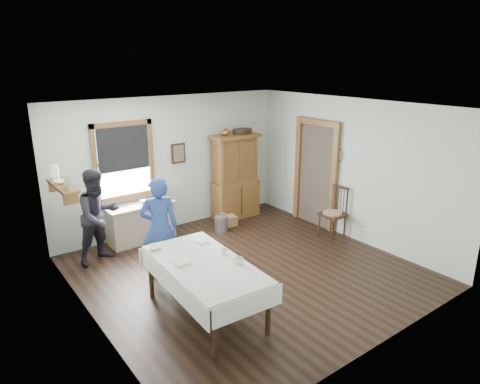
% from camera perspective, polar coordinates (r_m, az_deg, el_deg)
% --- Properties ---
extents(room, '(5.01, 5.01, 2.70)m').
position_cam_1_polar(room, '(6.71, 0.94, -0.24)').
color(room, black).
rests_on(room, ground).
extents(window, '(1.18, 0.07, 1.48)m').
position_cam_1_polar(window, '(8.26, -15.24, 4.48)').
color(window, white).
rests_on(window, room).
extents(doorway, '(0.09, 1.14, 2.22)m').
position_cam_1_polar(doorway, '(8.97, 10.08, 2.80)').
color(doorway, '#4C4036').
rests_on(doorway, room).
extents(wall_shelf, '(0.24, 1.00, 0.44)m').
position_cam_1_polar(wall_shelf, '(7.01, -22.72, 1.05)').
color(wall_shelf, brown).
rests_on(wall_shelf, room).
extents(framed_picture, '(0.30, 0.04, 0.40)m').
position_cam_1_polar(framed_picture, '(8.74, -8.20, 5.13)').
color(framed_picture, black).
rests_on(framed_picture, room).
extents(rug_beater, '(0.01, 0.27, 0.27)m').
position_cam_1_polar(rug_beater, '(8.49, 12.95, 5.66)').
color(rug_beater, black).
rests_on(rug_beater, room).
extents(work_counter, '(1.31, 0.52, 0.74)m').
position_cam_1_polar(work_counter, '(8.44, -13.03, -3.97)').
color(work_counter, tan).
rests_on(work_counter, room).
extents(china_hutch, '(1.09, 0.54, 1.84)m').
position_cam_1_polar(china_hutch, '(9.32, -0.61, 2.07)').
color(china_hutch, brown).
rests_on(china_hutch, room).
extents(dining_table, '(1.14, 2.02, 0.79)m').
position_cam_1_polar(dining_table, '(5.96, -4.68, -12.77)').
color(dining_table, silver).
rests_on(dining_table, room).
extents(spindle_chair, '(0.49, 0.49, 1.02)m').
position_cam_1_polar(spindle_chair, '(8.54, 12.27, -2.66)').
color(spindle_chair, black).
rests_on(spindle_chair, room).
extents(pail, '(0.36, 0.36, 0.30)m').
position_cam_1_polar(pail, '(8.77, -2.50, -4.25)').
color(pail, '#A0A3A8').
rests_on(pail, room).
extents(wicker_basket, '(0.37, 0.28, 0.21)m').
position_cam_1_polar(wicker_basket, '(9.03, -1.67, -3.89)').
color(wicker_basket, '#AB7E4D').
rests_on(wicker_basket, room).
extents(woman_blue, '(0.66, 0.55, 1.53)m').
position_cam_1_polar(woman_blue, '(6.92, -10.68, -5.15)').
color(woman_blue, navy).
rests_on(woman_blue, room).
extents(figure_dark, '(0.87, 0.76, 1.52)m').
position_cam_1_polar(figure_dark, '(7.68, -18.29, -3.48)').
color(figure_dark, black).
rests_on(figure_dark, room).
extents(table_cup_a, '(0.15, 0.15, 0.09)m').
position_cam_1_polar(table_cup_a, '(5.71, -0.12, -9.17)').
color(table_cup_a, white).
rests_on(table_cup_a, dining_table).
extents(table_cup_b, '(0.12, 0.12, 0.09)m').
position_cam_1_polar(table_cup_b, '(5.96, -2.14, -7.98)').
color(table_cup_b, white).
rests_on(table_cup_b, dining_table).
extents(table_bowl, '(0.23, 0.23, 0.06)m').
position_cam_1_polar(table_bowl, '(6.26, -11.30, -7.22)').
color(table_bowl, white).
rests_on(table_bowl, dining_table).
extents(counter_book, '(0.28, 0.28, 0.02)m').
position_cam_1_polar(counter_book, '(8.43, -10.26, -1.07)').
color(counter_book, brown).
rests_on(counter_book, work_counter).
extents(counter_bowl, '(0.25, 0.25, 0.06)m').
position_cam_1_polar(counter_bowl, '(8.29, -12.03, -1.35)').
color(counter_bowl, white).
rests_on(counter_bowl, work_counter).
extents(shelf_bowl, '(0.22, 0.22, 0.05)m').
position_cam_1_polar(shelf_bowl, '(7.02, -22.77, 1.27)').
color(shelf_bowl, white).
rests_on(shelf_bowl, wall_shelf).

